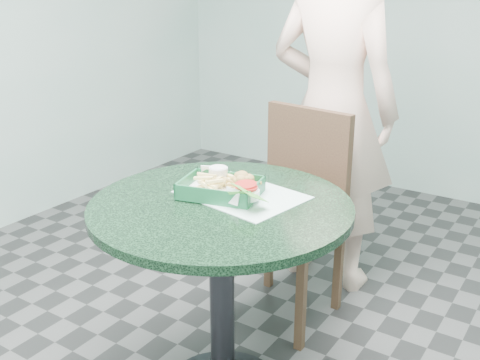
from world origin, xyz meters
The scene contains 9 objects.
cafe_table centered at (0.00, 0.00, 0.58)m, with size 0.86×0.86×0.75m.
dining_chair centered at (-0.08, 0.67, 0.53)m, with size 0.43×0.43×0.93m.
diner_person centered at (-0.08, 1.02, 1.01)m, with size 0.74×0.48×2.02m, color beige.
placemat centered at (0.02, 0.09, 0.75)m, with size 0.39×0.29×0.00m, color silver.
food_basket centered at (-0.04, 0.05, 0.77)m, with size 0.26×0.19×0.05m.
crab_sandwich centered at (0.03, 0.08, 0.80)m, with size 0.11×0.11×0.07m.
fries_pile centered at (-0.08, 0.09, 0.79)m, with size 0.12×0.13×0.05m, color #F9DD86, non-canonical shape.
sauce_ramekin centered at (-0.08, 0.13, 0.80)m, with size 0.07×0.07×0.04m.
garnish_cup centered at (0.07, 0.01, 0.79)m, with size 0.13×0.12×0.05m.
Camera 1 is at (0.99, -1.38, 1.46)m, focal length 42.00 mm.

